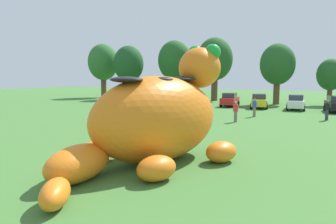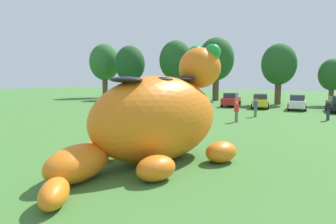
{
  "view_description": "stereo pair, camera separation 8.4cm",
  "coord_description": "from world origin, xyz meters",
  "px_view_note": "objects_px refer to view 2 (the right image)",
  "views": [
    {
      "loc": [
        7.82,
        -11.26,
        3.7
      ],
      "look_at": [
        1.29,
        1.6,
        2.08
      ],
      "focal_mm": 33.49,
      "sensor_mm": 36.0,
      "label": 1
    },
    {
      "loc": [
        7.89,
        -11.22,
        3.7
      ],
      "look_at": [
        1.29,
        1.6,
        2.08
      ],
      "focal_mm": 33.49,
      "sensor_mm": 36.0,
      "label": 2
    }
  ],
  "objects_px": {
    "car_green": "(171,98)",
    "car_white": "(297,102)",
    "car_red": "(231,100)",
    "giant_inflatable_creature": "(158,118)",
    "car_silver": "(196,99)",
    "car_yellow": "(260,101)",
    "spectator_wandering": "(237,112)",
    "spectator_by_cars": "(328,111)",
    "spectator_near_inflatable": "(168,119)",
    "spectator_mid_field": "(255,108)"
  },
  "relations": [
    {
      "from": "spectator_by_cars",
      "to": "spectator_wandering",
      "type": "xyz_separation_m",
      "value": [
        -6.69,
        -4.58,
        0.0
      ]
    },
    {
      "from": "car_green",
      "to": "spectator_mid_field",
      "type": "bearing_deg",
      "value": -31.68
    },
    {
      "from": "car_red",
      "to": "spectator_near_inflatable",
      "type": "distance_m",
      "value": 19.87
    },
    {
      "from": "car_white",
      "to": "spectator_by_cars",
      "type": "height_order",
      "value": "car_white"
    },
    {
      "from": "car_yellow",
      "to": "spectator_near_inflatable",
      "type": "distance_m",
      "value": 19.29
    },
    {
      "from": "car_red",
      "to": "spectator_by_cars",
      "type": "distance_m",
      "value": 13.97
    },
    {
      "from": "car_green",
      "to": "spectator_near_inflatable",
      "type": "height_order",
      "value": "car_green"
    },
    {
      "from": "car_yellow",
      "to": "car_white",
      "type": "xyz_separation_m",
      "value": [
        4.04,
        -0.06,
        0.0
      ]
    },
    {
      "from": "spectator_near_inflatable",
      "to": "spectator_by_cars",
      "type": "bearing_deg",
      "value": 49.1
    },
    {
      "from": "car_green",
      "to": "car_silver",
      "type": "relative_size",
      "value": 0.97
    },
    {
      "from": "car_yellow",
      "to": "spectator_wandering",
      "type": "xyz_separation_m",
      "value": [
        0.51,
        -12.58,
        -0.01
      ]
    },
    {
      "from": "car_red",
      "to": "car_white",
      "type": "relative_size",
      "value": 1.0
    },
    {
      "from": "spectator_near_inflatable",
      "to": "spectator_mid_field",
      "type": "height_order",
      "value": "same"
    },
    {
      "from": "car_white",
      "to": "spectator_wandering",
      "type": "height_order",
      "value": "car_white"
    },
    {
      "from": "spectator_near_inflatable",
      "to": "spectator_by_cars",
      "type": "xyz_separation_m",
      "value": [
        9.65,
        11.14,
        0.0
      ]
    },
    {
      "from": "car_yellow",
      "to": "car_white",
      "type": "relative_size",
      "value": 1.02
    },
    {
      "from": "car_red",
      "to": "spectator_wandering",
      "type": "height_order",
      "value": "car_red"
    },
    {
      "from": "car_green",
      "to": "car_silver",
      "type": "xyz_separation_m",
      "value": [
        3.64,
        -0.01,
        0.0
      ]
    },
    {
      "from": "car_green",
      "to": "car_white",
      "type": "distance_m",
      "value": 15.67
    },
    {
      "from": "car_white",
      "to": "spectator_near_inflatable",
      "type": "height_order",
      "value": "car_white"
    },
    {
      "from": "car_green",
      "to": "spectator_near_inflatable",
      "type": "xyz_separation_m",
      "value": [
        9.18,
        -18.61,
        -0.01
      ]
    },
    {
      "from": "spectator_by_cars",
      "to": "car_yellow",
      "type": "bearing_deg",
      "value": 132.0
    },
    {
      "from": "giant_inflatable_creature",
      "to": "car_silver",
      "type": "relative_size",
      "value": 2.47
    },
    {
      "from": "car_yellow",
      "to": "spectator_mid_field",
      "type": "distance_m",
      "value": 8.5
    },
    {
      "from": "car_red",
      "to": "giant_inflatable_creature",
      "type": "bearing_deg",
      "value": -80.81
    },
    {
      "from": "car_green",
      "to": "spectator_wandering",
      "type": "relative_size",
      "value": 2.45
    },
    {
      "from": "car_green",
      "to": "car_red",
      "type": "xyz_separation_m",
      "value": [
        7.89,
        1.21,
        0.0
      ]
    },
    {
      "from": "car_silver",
      "to": "car_white",
      "type": "distance_m",
      "value": 12.03
    },
    {
      "from": "spectator_wandering",
      "to": "spectator_near_inflatable",
      "type": "bearing_deg",
      "value": -114.26
    },
    {
      "from": "car_white",
      "to": "car_yellow",
      "type": "bearing_deg",
      "value": 179.12
    },
    {
      "from": "car_yellow",
      "to": "giant_inflatable_creature",
      "type": "bearing_deg",
      "value": -88.7
    },
    {
      "from": "car_red",
      "to": "spectator_wandering",
      "type": "xyz_separation_m",
      "value": [
        4.24,
        -13.27,
        -0.01
      ]
    },
    {
      "from": "car_yellow",
      "to": "spectator_wandering",
      "type": "relative_size",
      "value": 2.53
    },
    {
      "from": "spectator_mid_field",
      "to": "car_white",
      "type": "bearing_deg",
      "value": 71.1
    },
    {
      "from": "car_yellow",
      "to": "spectator_by_cars",
      "type": "bearing_deg",
      "value": -48.0
    },
    {
      "from": "car_red",
      "to": "spectator_near_inflatable",
      "type": "relative_size",
      "value": 2.47
    },
    {
      "from": "car_silver",
      "to": "spectator_wandering",
      "type": "distance_m",
      "value": 14.74
    },
    {
      "from": "spectator_by_cars",
      "to": "spectator_wandering",
      "type": "distance_m",
      "value": 8.11
    },
    {
      "from": "car_silver",
      "to": "spectator_by_cars",
      "type": "relative_size",
      "value": 2.52
    },
    {
      "from": "car_yellow",
      "to": "spectator_mid_field",
      "type": "relative_size",
      "value": 2.53
    },
    {
      "from": "spectator_near_inflatable",
      "to": "spectator_wandering",
      "type": "bearing_deg",
      "value": 65.74
    },
    {
      "from": "giant_inflatable_creature",
      "to": "spectator_wandering",
      "type": "distance_m",
      "value": 13.48
    },
    {
      "from": "car_green",
      "to": "spectator_near_inflatable",
      "type": "bearing_deg",
      "value": -63.75
    },
    {
      "from": "car_silver",
      "to": "spectator_near_inflatable",
      "type": "xyz_separation_m",
      "value": [
        5.53,
        -18.61,
        -0.01
      ]
    },
    {
      "from": "car_red",
      "to": "car_yellow",
      "type": "bearing_deg",
      "value": -10.49
    },
    {
      "from": "car_white",
      "to": "spectator_by_cars",
      "type": "distance_m",
      "value": 8.54
    },
    {
      "from": "car_white",
      "to": "spectator_wandering",
      "type": "bearing_deg",
      "value": -105.75
    },
    {
      "from": "car_green",
      "to": "car_white",
      "type": "bearing_deg",
      "value": 1.68
    },
    {
      "from": "car_silver",
      "to": "spectator_by_cars",
      "type": "height_order",
      "value": "car_silver"
    },
    {
      "from": "giant_inflatable_creature",
      "to": "car_green",
      "type": "bearing_deg",
      "value": 115.59
    }
  ]
}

